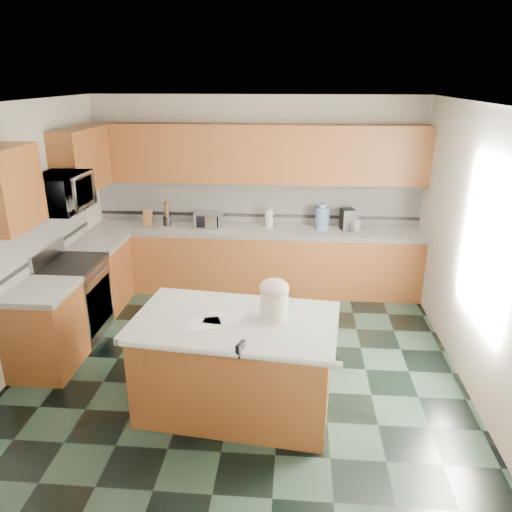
# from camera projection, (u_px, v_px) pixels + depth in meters

# --- Properties ---
(floor) EXTENTS (4.60, 4.60, 0.00)m
(floor) POSITION_uv_depth(u_px,v_px,m) (240.00, 364.00, 5.39)
(floor) COLOR black
(floor) RESTS_ON ground
(ceiling) EXTENTS (4.60, 4.60, 0.00)m
(ceiling) POSITION_uv_depth(u_px,v_px,m) (236.00, 103.00, 4.47)
(ceiling) COLOR white
(ceiling) RESTS_ON ground
(wall_back) EXTENTS (4.60, 0.04, 2.70)m
(wall_back) POSITION_uv_depth(u_px,v_px,m) (257.00, 194.00, 7.11)
(wall_back) COLOR silver
(wall_back) RESTS_ON ground
(wall_front) EXTENTS (4.60, 0.04, 2.70)m
(wall_front) POSITION_uv_depth(u_px,v_px,m) (189.00, 380.00, 2.76)
(wall_front) COLOR silver
(wall_front) RESTS_ON ground
(wall_left) EXTENTS (0.04, 4.60, 2.70)m
(wall_left) POSITION_uv_depth(u_px,v_px,m) (14.00, 240.00, 5.11)
(wall_left) COLOR silver
(wall_left) RESTS_ON ground
(wall_right) EXTENTS (0.04, 4.60, 2.70)m
(wall_right) POSITION_uv_depth(u_px,v_px,m) (480.00, 252.00, 4.75)
(wall_right) COLOR silver
(wall_right) RESTS_ON ground
(back_base_cab) EXTENTS (4.60, 0.60, 0.86)m
(back_base_cab) POSITION_uv_depth(u_px,v_px,m) (255.00, 262.00, 7.12)
(back_base_cab) COLOR #5E2F13
(back_base_cab) RESTS_ON ground
(back_countertop) EXTENTS (4.60, 0.64, 0.06)m
(back_countertop) POSITION_uv_depth(u_px,v_px,m) (255.00, 231.00, 6.96)
(back_countertop) COLOR silver
(back_countertop) RESTS_ON back_base_cab
(back_upper_cab) EXTENTS (4.60, 0.33, 0.78)m
(back_upper_cab) POSITION_uv_depth(u_px,v_px,m) (256.00, 154.00, 6.73)
(back_upper_cab) COLOR #5E2F13
(back_upper_cab) RESTS_ON wall_back
(back_backsplash) EXTENTS (4.60, 0.02, 0.63)m
(back_backsplash) POSITION_uv_depth(u_px,v_px,m) (257.00, 202.00, 7.11)
(back_backsplash) COLOR silver
(back_backsplash) RESTS_ON back_countertop
(back_accent_band) EXTENTS (4.60, 0.01, 0.05)m
(back_accent_band) POSITION_uv_depth(u_px,v_px,m) (257.00, 215.00, 7.18)
(back_accent_band) COLOR black
(back_accent_band) RESTS_ON back_countertop
(left_base_cab_rear) EXTENTS (0.60, 0.82, 0.86)m
(left_base_cab_rear) POSITION_uv_depth(u_px,v_px,m) (101.00, 276.00, 6.61)
(left_base_cab_rear) COLOR #5E2F13
(left_base_cab_rear) RESTS_ON ground
(left_counter_rear) EXTENTS (0.64, 0.82, 0.06)m
(left_counter_rear) POSITION_uv_depth(u_px,v_px,m) (97.00, 243.00, 6.45)
(left_counter_rear) COLOR silver
(left_counter_rear) RESTS_ON left_base_cab_rear
(left_base_cab_front) EXTENTS (0.60, 0.72, 0.86)m
(left_base_cab_front) POSITION_uv_depth(u_px,v_px,m) (45.00, 332.00, 5.18)
(left_base_cab_front) COLOR #5E2F13
(left_base_cab_front) RESTS_ON ground
(left_counter_front) EXTENTS (0.64, 0.72, 0.06)m
(left_counter_front) POSITION_uv_depth(u_px,v_px,m) (39.00, 291.00, 5.02)
(left_counter_front) COLOR silver
(left_counter_front) RESTS_ON left_base_cab_front
(left_backsplash) EXTENTS (0.02, 2.30, 0.63)m
(left_backsplash) POSITION_uv_depth(u_px,v_px,m) (44.00, 234.00, 5.66)
(left_backsplash) COLOR silver
(left_backsplash) RESTS_ON wall_left
(left_accent_band) EXTENTS (0.01, 2.30, 0.05)m
(left_accent_band) POSITION_uv_depth(u_px,v_px,m) (47.00, 251.00, 5.73)
(left_accent_band) COLOR black
(left_accent_band) RESTS_ON wall_left
(left_upper_cab_rear) EXTENTS (0.33, 1.09, 0.78)m
(left_upper_cab_rear) POSITION_uv_depth(u_px,v_px,m) (81.00, 160.00, 6.23)
(left_upper_cab_rear) COLOR #5E2F13
(left_upper_cab_rear) RESTS_ON wall_left
(left_upper_cab_front) EXTENTS (0.33, 0.72, 0.78)m
(left_upper_cab_front) POSITION_uv_depth(u_px,v_px,m) (8.00, 188.00, 4.67)
(left_upper_cab_front) COLOR #5E2F13
(left_upper_cab_front) RESTS_ON wall_left
(range_body) EXTENTS (0.60, 0.76, 0.88)m
(range_body) POSITION_uv_depth(u_px,v_px,m) (75.00, 301.00, 5.87)
(range_body) COLOR #B7B7BC
(range_body) RESTS_ON ground
(range_oven_door) EXTENTS (0.02, 0.68, 0.55)m
(range_oven_door) POSITION_uv_depth(u_px,v_px,m) (100.00, 305.00, 5.86)
(range_oven_door) COLOR black
(range_oven_door) RESTS_ON range_body
(range_cooktop) EXTENTS (0.62, 0.78, 0.04)m
(range_cooktop) POSITION_uv_depth(u_px,v_px,m) (70.00, 264.00, 5.71)
(range_cooktop) COLOR black
(range_cooktop) RESTS_ON range_body
(range_handle) EXTENTS (0.02, 0.66, 0.02)m
(range_handle) POSITION_uv_depth(u_px,v_px,m) (99.00, 275.00, 5.73)
(range_handle) COLOR #B7B7BC
(range_handle) RESTS_ON range_body
(range_backguard) EXTENTS (0.06, 0.76, 0.18)m
(range_backguard) POSITION_uv_depth(u_px,v_px,m) (47.00, 254.00, 5.69)
(range_backguard) COLOR #B7B7BC
(range_backguard) RESTS_ON range_body
(microwave) EXTENTS (0.50, 0.73, 0.41)m
(microwave) POSITION_uv_depth(u_px,v_px,m) (61.00, 193.00, 5.43)
(microwave) COLOR #B7B7BC
(microwave) RESTS_ON wall_left
(island_base) EXTENTS (1.78, 1.14, 0.86)m
(island_base) POSITION_uv_depth(u_px,v_px,m) (236.00, 367.00, 4.55)
(island_base) COLOR #5E2F13
(island_base) RESTS_ON ground
(island_top) EXTENTS (1.89, 1.25, 0.06)m
(island_top) POSITION_uv_depth(u_px,v_px,m) (235.00, 322.00, 4.40)
(island_top) COLOR silver
(island_top) RESTS_ON island_base
(island_bullnose) EXTENTS (1.79, 0.25, 0.06)m
(island_bullnose) POSITION_uv_depth(u_px,v_px,m) (227.00, 354.00, 3.90)
(island_bullnose) COLOR silver
(island_bullnose) RESTS_ON island_base
(treat_jar) EXTENTS (0.29, 0.29, 0.25)m
(treat_jar) POSITION_uv_depth(u_px,v_px,m) (274.00, 305.00, 4.36)
(treat_jar) COLOR silver
(treat_jar) RESTS_ON island_top
(treat_jar_lid) EXTENTS (0.26, 0.26, 0.16)m
(treat_jar_lid) POSITION_uv_depth(u_px,v_px,m) (274.00, 288.00, 4.30)
(treat_jar_lid) COLOR beige
(treat_jar_lid) RESTS_ON treat_jar
(treat_jar_knob) EXTENTS (0.09, 0.03, 0.03)m
(treat_jar_knob) POSITION_uv_depth(u_px,v_px,m) (274.00, 282.00, 4.28)
(treat_jar_knob) COLOR tan
(treat_jar_knob) RESTS_ON treat_jar_lid
(treat_jar_knob_end_l) EXTENTS (0.05, 0.05, 0.05)m
(treat_jar_knob_end_l) POSITION_uv_depth(u_px,v_px,m) (269.00, 282.00, 4.28)
(treat_jar_knob_end_l) COLOR tan
(treat_jar_knob_end_l) RESTS_ON treat_jar_lid
(treat_jar_knob_end_r) EXTENTS (0.05, 0.05, 0.05)m
(treat_jar_knob_end_r) POSITION_uv_depth(u_px,v_px,m) (279.00, 282.00, 4.28)
(treat_jar_knob_end_r) COLOR tan
(treat_jar_knob_end_r) RESTS_ON treat_jar_lid
(soap_bottle_island) EXTENTS (0.15, 0.15, 0.36)m
(soap_bottle_island) POSITION_uv_depth(u_px,v_px,m) (282.00, 300.00, 4.34)
(soap_bottle_island) COLOR teal
(soap_bottle_island) RESTS_ON island_top
(paper_sheet_a) EXTENTS (0.35, 0.30, 0.00)m
(paper_sheet_a) POSITION_uv_depth(u_px,v_px,m) (203.00, 324.00, 4.30)
(paper_sheet_a) COLOR white
(paper_sheet_a) RESTS_ON island_top
(paper_sheet_b) EXTENTS (0.35, 0.28, 0.00)m
(paper_sheet_b) POSITION_uv_depth(u_px,v_px,m) (223.00, 319.00, 4.39)
(paper_sheet_b) COLOR white
(paper_sheet_b) RESTS_ON island_top
(clamp_body) EXTENTS (0.07, 0.12, 0.10)m
(clamp_body) POSITION_uv_depth(u_px,v_px,m) (241.00, 348.00, 3.89)
(clamp_body) COLOR black
(clamp_body) RESTS_ON island_top
(clamp_handle) EXTENTS (0.02, 0.08, 0.02)m
(clamp_handle) POSITION_uv_depth(u_px,v_px,m) (240.00, 355.00, 3.84)
(clamp_handle) COLOR black
(clamp_handle) RESTS_ON island_top
(knife_block) EXTENTS (0.16, 0.19, 0.25)m
(knife_block) POSITION_uv_depth(u_px,v_px,m) (148.00, 218.00, 7.08)
(knife_block) COLOR #472814
(knife_block) RESTS_ON back_countertop
(utensil_crock) EXTENTS (0.11, 0.11, 0.14)m
(utensil_crock) POSITION_uv_depth(u_px,v_px,m) (167.00, 221.00, 7.10)
(utensil_crock) COLOR black
(utensil_crock) RESTS_ON back_countertop
(utensil_bundle) EXTENTS (0.06, 0.06, 0.20)m
(utensil_bundle) POSITION_uv_depth(u_px,v_px,m) (166.00, 209.00, 7.05)
(utensil_bundle) COLOR #472814
(utensil_bundle) RESTS_ON utensil_crock
(toaster_oven) EXTENTS (0.42, 0.36, 0.20)m
(toaster_oven) POSITION_uv_depth(u_px,v_px,m) (209.00, 220.00, 7.02)
(toaster_oven) COLOR #B7B7BC
(toaster_oven) RESTS_ON back_countertop
(toaster_oven_door) EXTENTS (0.31, 0.01, 0.16)m
(toaster_oven_door) POSITION_uv_depth(u_px,v_px,m) (207.00, 222.00, 6.91)
(toaster_oven_door) COLOR black
(toaster_oven_door) RESTS_ON toaster_oven
(paper_towel) EXTENTS (0.12, 0.12, 0.26)m
(paper_towel) POSITION_uv_depth(u_px,v_px,m) (269.00, 218.00, 6.99)
(paper_towel) COLOR white
(paper_towel) RESTS_ON back_countertop
(paper_towel_base) EXTENTS (0.18, 0.18, 0.01)m
(paper_towel_base) POSITION_uv_depth(u_px,v_px,m) (269.00, 227.00, 7.03)
(paper_towel_base) COLOR #B7B7BC
(paper_towel_base) RESTS_ON back_countertop
(water_jug) EXTENTS (0.19, 0.19, 0.31)m
(water_jug) POSITION_uv_depth(u_px,v_px,m) (322.00, 218.00, 6.88)
(water_jug) COLOR #5C83BB
(water_jug) RESTS_ON back_countertop
(water_jug_neck) EXTENTS (0.09, 0.09, 0.04)m
(water_jug_neck) POSITION_uv_depth(u_px,v_px,m) (323.00, 206.00, 6.82)
(water_jug_neck) COLOR #5C83BB
(water_jug_neck) RESTS_ON water_jug
(coffee_maker) EXTENTS (0.21, 0.23, 0.29)m
(coffee_maker) POSITION_uv_depth(u_px,v_px,m) (347.00, 219.00, 6.88)
(coffee_maker) COLOR black
(coffee_maker) RESTS_ON back_countertop
(coffee_carafe) EXTENTS (0.12, 0.12, 0.12)m
(coffee_carafe) POSITION_uv_depth(u_px,v_px,m) (347.00, 226.00, 6.87)
(coffee_carafe) COLOR black
(coffee_carafe) RESTS_ON back_countertop
(soap_bottle_back) EXTENTS (0.13, 0.13, 0.21)m
(soap_bottle_back) POSITION_uv_depth(u_px,v_px,m) (356.00, 223.00, 6.86)
(soap_bottle_back) COLOR white
(soap_bottle_back) RESTS_ON back_countertop
(soap_back_cap) EXTENTS (0.02, 0.02, 0.03)m
(soap_back_cap) POSITION_uv_depth(u_px,v_px,m) (356.00, 215.00, 6.81)
(soap_back_cap) COLOR red
(soap_back_cap) RESTS_ON soap_bottle_back
(window_light_proxy) EXTENTS (0.02, 1.40, 1.10)m
(window_light_proxy) POSITION_uv_depth(u_px,v_px,m) (486.00, 244.00, 4.52)
(window_light_proxy) COLOR white
(window_light_proxy) RESTS_ON wall_right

